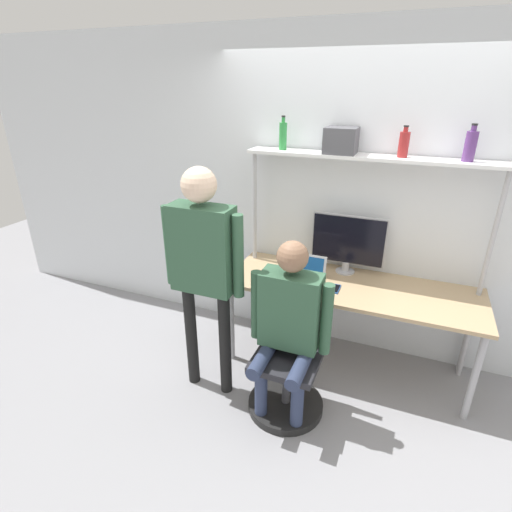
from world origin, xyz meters
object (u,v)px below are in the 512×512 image
at_px(monitor, 348,242).
at_px(bottle_green, 283,135).
at_px(person_seated, 288,319).
at_px(bottle_purple, 470,146).
at_px(office_chair, 288,374).
at_px(bottle_red, 404,144).
at_px(storage_box, 341,140).
at_px(cell_phone, 335,289).
at_px(person_standing, 203,256).
at_px(laptop, 304,276).

height_order(monitor, bottle_green, bottle_green).
height_order(person_seated, bottle_green, bottle_green).
bearing_deg(bottle_purple, monitor, 178.61).
distance_m(office_chair, bottle_red, 1.87).
xyz_separation_m(bottle_red, storage_box, (-0.45, 0.00, 0.00)).
xyz_separation_m(cell_phone, bottle_red, (0.34, 0.33, 1.08)).
relative_size(cell_phone, bottle_red, 0.68).
height_order(person_seated, person_standing, person_standing).
height_order(bottle_green, storage_box, bottle_green).
height_order(bottle_green, bottle_purple, bottle_green).
distance_m(bottle_green, bottle_red, 0.91).
height_order(cell_phone, bottle_green, bottle_green).
bearing_deg(laptop, person_seated, -84.04).
height_order(monitor, person_standing, person_standing).
bearing_deg(person_standing, monitor, 46.82).
height_order(monitor, office_chair, monitor).
xyz_separation_m(office_chair, bottle_green, (-0.37, 0.86, 1.59)).
height_order(monitor, bottle_red, bottle_red).
bearing_deg(office_chair, bottle_purple, 41.66).
distance_m(person_seated, storage_box, 1.40).
relative_size(bottle_red, storage_box, 0.93).
distance_m(cell_phone, office_chair, 0.75).
bearing_deg(storage_box, office_chair, -95.83).
bearing_deg(office_chair, laptop, 96.49).
xyz_separation_m(laptop, person_seated, (0.06, -0.58, -0.04)).
height_order(laptop, person_standing, person_standing).
relative_size(person_seated, bottle_purple, 5.38).
bearing_deg(monitor, person_seated, -102.87).
relative_size(monitor, bottle_purple, 2.44).
xyz_separation_m(office_chair, person_seated, (-0.00, -0.05, 0.51)).
xyz_separation_m(laptop, bottle_purple, (1.02, 0.33, 1.03)).
relative_size(monitor, bottle_red, 2.75).
distance_m(office_chair, person_seated, 0.51).
distance_m(cell_phone, person_standing, 1.08).
bearing_deg(cell_phone, bottle_purple, 23.28).
relative_size(monitor, bottle_green, 2.33).
height_order(laptop, cell_phone, laptop).
height_order(monitor, person_seated, person_seated).
xyz_separation_m(person_seated, bottle_red, (0.54, 0.91, 1.06)).
relative_size(person_seated, storage_box, 5.65).
relative_size(laptop, storage_box, 1.38).
xyz_separation_m(person_seated, bottle_purple, (0.96, 0.91, 1.07)).
relative_size(laptop, person_standing, 0.19).
xyz_separation_m(office_chair, bottle_purple, (0.96, 0.86, 1.58)).
relative_size(person_seated, person_standing, 0.76).
height_order(person_seated, storage_box, storage_box).
bearing_deg(person_seated, laptop, 95.96).
relative_size(person_standing, bottle_purple, 7.10).
distance_m(monitor, bottle_green, 1.01).
bearing_deg(office_chair, storage_box, 84.17).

